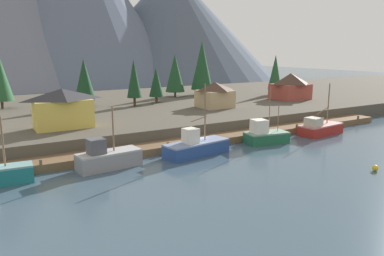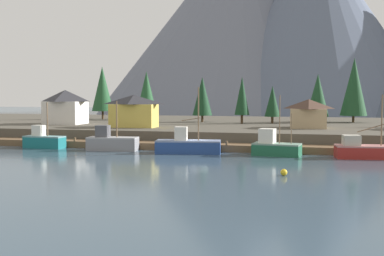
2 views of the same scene
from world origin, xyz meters
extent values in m
cube|color=#384C5B|center=(0.00, 20.00, -0.50)|extent=(400.00, 400.00, 1.00)
cube|color=brown|center=(0.00, 2.00, 0.50)|extent=(80.00, 4.00, 1.00)
cylinder|color=brown|center=(-28.00, 0.20, 0.80)|extent=(0.36, 0.36, 1.60)
cylinder|color=brown|center=(-20.00, 0.20, 0.80)|extent=(0.36, 0.36, 1.60)
cylinder|color=brown|center=(-12.00, 0.20, 0.80)|extent=(0.36, 0.36, 1.60)
cylinder|color=brown|center=(-4.00, 0.20, 0.80)|extent=(0.36, 0.36, 1.60)
cylinder|color=brown|center=(4.00, 0.20, 0.80)|extent=(0.36, 0.36, 1.60)
cylinder|color=brown|center=(12.00, 0.20, 0.80)|extent=(0.36, 0.36, 1.60)
cylinder|color=brown|center=(20.00, 0.20, 0.80)|extent=(0.36, 0.36, 1.60)
cube|color=#4C473D|center=(0.00, 32.00, 1.25)|extent=(400.00, 56.00, 2.50)
cone|color=slate|center=(-15.34, 147.69, 40.65)|extent=(126.09, 126.09, 81.30)
cone|color=slate|center=(17.63, 129.53, 35.65)|extent=(91.50, 91.50, 71.31)
cube|color=#196B70|center=(-24.32, -1.46, 0.85)|extent=(6.57, 2.70, 1.70)
cube|color=#679496|center=(-24.32, -1.46, 1.80)|extent=(6.57, 2.70, 0.20)
cube|color=silver|center=(-25.30, -1.39, 2.73)|extent=(1.81, 1.47, 1.66)
cylinder|color=brown|center=(-23.69, -1.51, 4.51)|extent=(0.19, 0.19, 5.22)
cube|color=gray|center=(-12.79, -1.83, 0.90)|extent=(7.63, 3.39, 1.79)
cube|color=#9F9FA2|center=(-12.79, -1.83, 1.89)|extent=(7.63, 3.39, 0.20)
cube|color=#4C4C51|center=(-14.28, -1.98, 2.86)|extent=(2.01, 1.91, 1.74)
cylinder|color=brown|center=(-12.14, -1.77, 4.65)|extent=(0.18, 0.18, 5.32)
cube|color=navy|center=(-1.08, -2.38, 0.82)|extent=(9.46, 4.42, 1.63)
cube|color=#6C7DA2|center=(-1.08, -2.38, 1.73)|extent=(9.46, 4.42, 0.20)
cube|color=silver|center=(-2.09, -2.54, 2.78)|extent=(1.96, 2.05, 1.90)
cylinder|color=brown|center=(0.35, -2.16, 5.59)|extent=(0.18, 0.18, 7.51)
cylinder|color=brown|center=(-0.72, -2.33, 4.81)|extent=(2.68, 0.54, 0.56)
cube|color=#1E5B3D|center=(11.29, -2.12, 0.74)|extent=(6.73, 3.91, 1.47)
cube|color=gray|center=(11.29, -2.12, 1.57)|extent=(6.73, 3.91, 0.20)
cube|color=silver|center=(9.98, -1.92, 2.66)|extent=(2.33, 2.38, 1.97)
cylinder|color=brown|center=(11.65, -2.18, 4.94)|extent=(0.13, 0.13, 6.54)
cylinder|color=brown|center=(13.22, -2.42, 3.71)|extent=(0.11, 0.11, 4.09)
cube|color=maroon|center=(23.02, -2.20, 0.74)|extent=(8.44, 4.05, 1.49)
cube|color=#AD6C6A|center=(23.02, -2.20, 1.59)|extent=(8.44, 4.05, 0.20)
cube|color=#B2AD9E|center=(20.92, -2.42, 2.35)|extent=(2.35, 2.47, 1.32)
cylinder|color=brown|center=(24.65, -2.02, 5.00)|extent=(0.19, 0.19, 6.62)
cylinder|color=brown|center=(23.28, -2.17, 3.94)|extent=(3.33, 0.49, 1.16)
cube|color=tan|center=(15.40, 17.66, 4.18)|extent=(5.98, 5.77, 3.36)
pyramid|color=#422D23|center=(15.40, 17.66, 6.68)|extent=(6.28, 6.06, 1.64)
cube|color=silver|center=(-31.12, 17.95, 4.72)|extent=(7.14, 5.83, 4.45)
pyramid|color=#2D2D33|center=(-31.12, 17.95, 8.07)|extent=(7.49, 6.12, 2.25)
cube|color=gold|center=(-14.73, 12.24, 4.55)|extent=(7.95, 4.19, 4.10)
pyramid|color=#2D2D33|center=(-14.73, 12.24, 7.42)|extent=(8.35, 4.40, 1.63)
cylinder|color=#4C3823|center=(8.32, 29.45, 3.19)|extent=(0.50, 0.50, 1.39)
cone|color=#14381E|center=(8.32, 29.45, 6.96)|extent=(3.13, 3.13, 6.15)
cylinder|color=#4C3823|center=(-6.43, 31.05, 3.21)|extent=(0.50, 0.50, 1.42)
cone|color=#14381E|center=(-6.43, 31.05, 7.96)|extent=(4.15, 4.15, 8.07)
cylinder|color=#4C3823|center=(2.47, 27.39, 3.38)|extent=(0.50, 0.50, 1.76)
cone|color=#14381E|center=(2.47, 27.39, 8.07)|extent=(2.94, 2.94, 7.62)
cylinder|color=#4C3823|center=(24.42, 36.70, 3.22)|extent=(0.50, 0.50, 1.43)
cone|color=#194223|center=(24.42, 36.70, 9.91)|extent=(5.46, 5.46, 11.96)
cylinder|color=#4C3823|center=(-31.80, 37.03, 3.47)|extent=(0.50, 0.50, 1.94)
cone|color=#1E4C28|center=(-31.80, 37.03, 9.65)|extent=(4.99, 4.99, 10.41)
cylinder|color=#4C3823|center=(-20.86, 36.97, 3.30)|extent=(0.50, 0.50, 1.61)
cone|color=#1E4C28|center=(-20.86, 36.97, 8.88)|extent=(4.59, 4.59, 9.53)
cylinder|color=#4C3823|center=(17.22, 37.53, 3.08)|extent=(0.50, 0.50, 1.16)
cone|color=#194223|center=(17.22, 37.53, 8.18)|extent=(4.70, 4.70, 9.04)
sphere|color=gold|center=(13.09, -18.57, 0.35)|extent=(0.70, 0.70, 0.70)
camera|label=1|loc=(-26.10, -43.13, 13.60)|focal=35.07mm
camera|label=2|loc=(15.50, -68.18, 8.29)|focal=45.09mm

